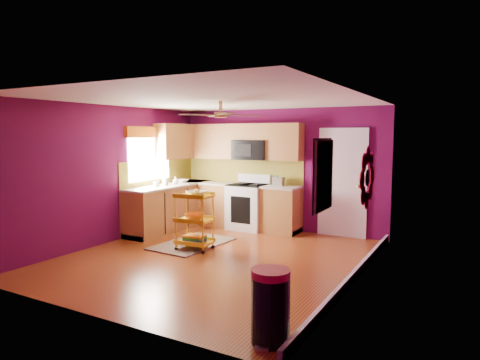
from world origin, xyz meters
The scene contains 18 objects.
ground centered at (0.00, 0.00, 0.00)m, with size 5.00×5.00×0.00m, color maroon.
room_envelope centered at (0.03, 0.00, 1.63)m, with size 4.54×5.04×2.52m.
lower_cabinets centered at (-1.35, 1.82, 0.43)m, with size 2.81×2.31×0.94m.
electric_range centered at (-0.55, 2.17, 0.48)m, with size 0.76×0.66×1.13m.
upper_cabinetry centered at (-1.24, 2.17, 1.80)m, with size 2.80×2.30×1.26m.
left_window centered at (-2.22, 1.05, 1.74)m, with size 0.08×1.35×1.08m.
panel_door centered at (1.35, 2.47, 1.02)m, with size 0.95×0.11×2.15m.
right_wall_art centered at (2.23, -0.34, 1.44)m, with size 0.04×2.74×1.04m.
ceiling_fan centered at (0.00, 0.20, 2.29)m, with size 1.01×1.01×0.26m.
shag_rug centered at (-0.82, 0.55, 0.01)m, with size 0.93×1.51×0.02m, color black.
rolling_cart centered at (-0.57, 0.27, 0.55)m, with size 0.62×0.48×1.06m.
trash_can centered at (1.96, -2.09, 0.35)m, with size 0.49×0.49×0.71m.
teal_kettle centered at (0.05, 2.28, 1.02)m, with size 0.18×0.18×0.21m.
toaster centered at (0.10, 2.26, 1.03)m, with size 0.22×0.15×0.18m, color beige.
soap_bottle_a centered at (-1.94, 1.19, 1.04)m, with size 0.09×0.09×0.20m, color #EA3F72.
soap_bottle_b centered at (-1.89, 1.46, 1.02)m, with size 0.12×0.12×0.16m, color white.
counter_dish centered at (-1.97, 1.78, 0.97)m, with size 0.28×0.28×0.07m, color white.
counter_cup centered at (-1.98, 0.96, 0.99)m, with size 0.14×0.14×0.11m, color white.
Camera 1 is at (3.61, -5.63, 1.96)m, focal length 32.00 mm.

